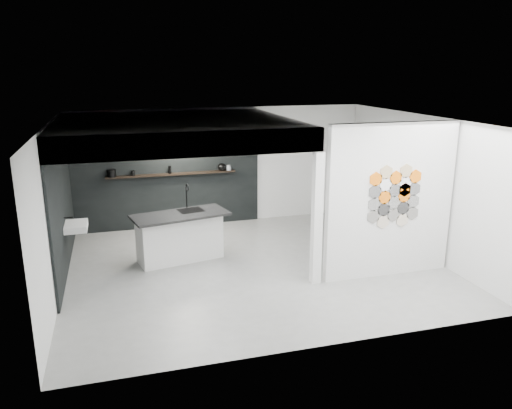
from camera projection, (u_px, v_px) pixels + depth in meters
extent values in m
cube|color=slate|center=(255.00, 266.00, 9.61)|extent=(7.00, 6.00, 0.01)
cube|color=silver|center=(390.00, 201.00, 8.90)|extent=(2.45, 0.15, 2.80)
cube|color=black|center=(167.00, 179.00, 11.71)|extent=(4.40, 0.04, 2.35)
cube|color=black|center=(62.00, 208.00, 9.31)|extent=(0.04, 4.00, 2.35)
cube|color=silver|center=(176.00, 130.00, 9.52)|extent=(4.40, 4.00, 0.40)
cube|color=silver|center=(317.00, 219.00, 8.59)|extent=(0.16, 0.16, 2.35)
cube|color=silver|center=(191.00, 144.00, 7.74)|extent=(4.40, 0.16, 0.40)
cube|color=silver|center=(76.00, 226.00, 9.27)|extent=(0.40, 0.60, 0.12)
cube|color=black|center=(172.00, 174.00, 11.60)|extent=(3.00, 0.15, 0.04)
cube|color=silver|center=(180.00, 237.00, 9.83)|extent=(1.71, 0.92, 0.93)
cube|color=black|center=(180.00, 215.00, 9.63)|extent=(1.96, 1.17, 0.04)
cube|color=black|center=(191.00, 211.00, 9.87)|extent=(0.56, 0.50, 0.02)
cylinder|color=black|center=(187.00, 197.00, 9.99)|extent=(0.03, 0.03, 0.43)
torus|color=black|center=(187.00, 188.00, 9.88)|extent=(0.05, 0.15, 0.15)
cylinder|color=black|center=(112.00, 173.00, 11.22)|extent=(0.22, 0.22, 0.16)
ellipsoid|color=black|center=(222.00, 167.00, 11.89)|extent=(0.24, 0.24, 0.18)
cylinder|color=gray|center=(229.00, 168.00, 11.94)|extent=(0.15, 0.15, 0.09)
cylinder|color=gray|center=(229.00, 168.00, 11.94)|extent=(0.11, 0.11, 0.12)
cylinder|color=black|center=(170.00, 170.00, 11.56)|extent=(0.09, 0.09, 0.18)
cylinder|color=black|center=(133.00, 173.00, 11.35)|extent=(0.11, 0.11, 0.11)
cylinder|color=#66635E|center=(373.00, 217.00, 8.79)|extent=(0.26, 0.02, 0.26)
cylinder|color=silver|center=(374.00, 204.00, 8.73)|extent=(0.26, 0.02, 0.26)
cylinder|color=black|center=(375.00, 192.00, 8.67)|extent=(0.26, 0.02, 0.26)
cylinder|color=orange|center=(376.00, 179.00, 8.61)|extent=(0.26, 0.02, 0.26)
cylinder|color=beige|center=(383.00, 222.00, 8.87)|extent=(0.26, 0.02, 0.26)
cylinder|color=#2D2D2D|center=(384.00, 210.00, 8.81)|extent=(0.26, 0.02, 0.26)
cylinder|color=orange|center=(385.00, 197.00, 8.75)|extent=(0.26, 0.02, 0.26)
cylinder|color=white|center=(385.00, 185.00, 8.69)|extent=(0.26, 0.02, 0.26)
cylinder|color=tan|center=(386.00, 172.00, 8.63)|extent=(0.26, 0.02, 0.26)
cylinder|color=#66635E|center=(393.00, 215.00, 8.90)|extent=(0.26, 0.02, 0.26)
cylinder|color=silver|center=(394.00, 203.00, 8.84)|extent=(0.26, 0.02, 0.26)
cylinder|color=black|center=(395.00, 190.00, 8.78)|extent=(0.26, 0.02, 0.26)
cylinder|color=orange|center=(396.00, 178.00, 8.72)|extent=(0.26, 0.02, 0.26)
cylinder|color=beige|center=(402.00, 220.00, 8.98)|extent=(0.26, 0.02, 0.26)
cylinder|color=#2D2D2D|center=(403.00, 208.00, 8.92)|extent=(0.26, 0.02, 0.26)
cylinder|color=orange|center=(404.00, 196.00, 8.86)|extent=(0.26, 0.02, 0.26)
cylinder|color=white|center=(405.00, 183.00, 8.80)|extent=(0.26, 0.02, 0.26)
cylinder|color=tan|center=(406.00, 171.00, 8.74)|extent=(0.26, 0.02, 0.26)
cylinder|color=#66635E|center=(412.00, 213.00, 9.00)|extent=(0.26, 0.02, 0.26)
cylinder|color=silver|center=(413.00, 201.00, 8.94)|extent=(0.26, 0.02, 0.26)
cylinder|color=black|center=(414.00, 189.00, 8.88)|extent=(0.26, 0.02, 0.26)
cylinder|color=orange|center=(415.00, 177.00, 8.82)|extent=(0.26, 0.02, 0.26)
cylinder|color=orange|center=(405.00, 190.00, 8.83)|extent=(0.26, 0.02, 0.26)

